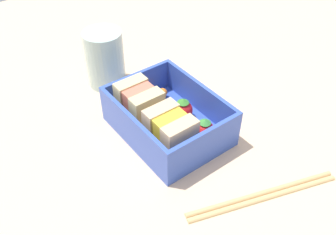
% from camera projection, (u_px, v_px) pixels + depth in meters
% --- Properties ---
extents(ground_plane, '(1.20, 1.20, 0.02)m').
position_uv_depth(ground_plane, '(168.00, 136.00, 0.56)').
color(ground_plane, beige).
extents(bento_tray, '(0.17, 0.13, 0.01)m').
position_uv_depth(bento_tray, '(168.00, 128.00, 0.55)').
color(bento_tray, blue).
rests_on(bento_tray, ground_plane).
extents(bento_rim, '(0.17, 0.13, 0.05)m').
position_uv_depth(bento_rim, '(168.00, 113.00, 0.53)').
color(bento_rim, blue).
rests_on(bento_rim, bento_tray).
extents(sandwich_left, '(0.06, 0.05, 0.06)m').
position_uv_depth(sandwich_left, '(170.00, 132.00, 0.50)').
color(sandwich_left, beige).
rests_on(sandwich_left, bento_tray).
extents(sandwich_center_left, '(0.06, 0.05, 0.06)m').
position_uv_depth(sandwich_center_left, '(139.00, 104.00, 0.54)').
color(sandwich_center_left, beige).
rests_on(sandwich_center_left, bento_tray).
extents(strawberry_far_left, '(0.03, 0.03, 0.03)m').
position_uv_depth(strawberry_far_left, '(204.00, 130.00, 0.52)').
color(strawberry_far_left, red).
rests_on(strawberry_far_left, bento_tray).
extents(strawberry_left, '(0.03, 0.03, 0.04)m').
position_uv_depth(strawberry_left, '(182.00, 109.00, 0.55)').
color(strawberry_left, red).
rests_on(strawberry_left, bento_tray).
extents(carrot_stick_far_left, '(0.03, 0.04, 0.01)m').
position_uv_depth(carrot_stick_far_left, '(160.00, 99.00, 0.59)').
color(carrot_stick_far_left, orange).
rests_on(carrot_stick_far_left, bento_tray).
extents(chopstick_pair, '(0.08, 0.20, 0.01)m').
position_uv_depth(chopstick_pair, '(263.00, 195.00, 0.47)').
color(chopstick_pair, tan).
rests_on(chopstick_pair, ground_plane).
extents(drinking_glass, '(0.06, 0.06, 0.10)m').
position_uv_depth(drinking_glass, '(105.00, 59.00, 0.62)').
color(drinking_glass, silver).
rests_on(drinking_glass, ground_plane).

